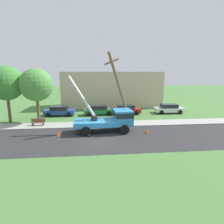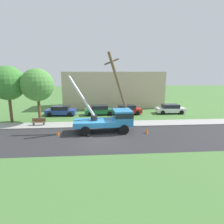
% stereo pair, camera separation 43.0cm
% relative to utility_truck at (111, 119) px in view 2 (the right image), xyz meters
% --- Properties ---
extents(ground_plane, '(120.00, 120.00, 0.00)m').
position_rel_utility_truck_xyz_m(ground_plane, '(-1.24, 9.75, -1.41)').
color(ground_plane, '#477538').
extents(road_asphalt, '(80.00, 7.58, 0.01)m').
position_rel_utility_truck_xyz_m(road_asphalt, '(-1.24, -2.25, -1.40)').
color(road_asphalt, '#2B2B2D').
rests_on(road_asphalt, ground).
extents(sidewalk_strip, '(80.00, 2.54, 0.10)m').
position_rel_utility_truck_xyz_m(sidewalk_strip, '(-1.24, 2.81, -1.36)').
color(sidewalk_strip, '#9E9E99').
rests_on(sidewalk_strip, ground).
extents(utility_truck, '(6.88, 3.21, 5.98)m').
position_rel_utility_truck_xyz_m(utility_truck, '(0.00, 0.00, 0.00)').
color(utility_truck, '#2D84C6').
rests_on(utility_truck, ground).
extents(leaning_utility_pole, '(3.48, 1.87, 8.56)m').
position_rel_utility_truck_xyz_m(leaning_utility_pole, '(1.20, 1.52, 2.97)').
color(leaning_utility_pole, brown).
rests_on(leaning_utility_pole, ground).
extents(traffic_cone_ahead, '(0.36, 0.36, 0.56)m').
position_rel_utility_truck_xyz_m(traffic_cone_ahead, '(3.77, -0.98, -1.13)').
color(traffic_cone_ahead, orange).
rests_on(traffic_cone_ahead, ground).
extents(traffic_cone_behind, '(0.36, 0.36, 0.56)m').
position_rel_utility_truck_xyz_m(traffic_cone_behind, '(-5.50, -0.80, -1.13)').
color(traffic_cone_behind, orange).
rests_on(traffic_cone_behind, ground).
extents(parked_sedan_blue, '(4.50, 2.19, 1.42)m').
position_rel_utility_truck_xyz_m(parked_sedan_blue, '(-6.85, 8.38, -0.70)').
color(parked_sedan_blue, '#263F99').
rests_on(parked_sedan_blue, ground).
extents(parked_sedan_green, '(4.53, 2.25, 1.42)m').
position_rel_utility_truck_xyz_m(parked_sedan_green, '(-1.12, 8.39, -0.70)').
color(parked_sedan_green, '#1E6638').
rests_on(parked_sedan_green, ground).
extents(parked_sedan_red, '(4.51, 2.22, 1.42)m').
position_rel_utility_truck_xyz_m(parked_sedan_red, '(3.08, 8.36, -0.70)').
color(parked_sedan_red, '#B21E1E').
rests_on(parked_sedan_red, ground).
extents(parked_sedan_white, '(4.47, 2.13, 1.42)m').
position_rel_utility_truck_xyz_m(parked_sedan_white, '(9.99, 8.53, -0.70)').
color(parked_sedan_white, silver).
rests_on(parked_sedan_white, ground).
extents(park_bench, '(1.60, 0.45, 0.90)m').
position_rel_utility_truck_xyz_m(park_bench, '(-8.47, 2.88, -0.95)').
color(park_bench, brown).
rests_on(park_bench, ground).
extents(roadside_tree_near, '(4.27, 4.27, 7.15)m').
position_rel_utility_truck_xyz_m(roadside_tree_near, '(-12.51, 4.98, 3.58)').
color(roadside_tree_near, brown).
rests_on(roadside_tree_near, ground).
extents(roadside_tree_far, '(4.08, 4.08, 6.82)m').
position_rel_utility_truck_xyz_m(roadside_tree_far, '(-8.87, 4.74, 3.35)').
color(roadside_tree_far, brown).
rests_on(roadside_tree_far, ground).
extents(lowrise_building_backdrop, '(18.00, 6.00, 6.40)m').
position_rel_utility_truck_xyz_m(lowrise_building_backdrop, '(1.63, 15.87, 1.79)').
color(lowrise_building_backdrop, '#C6B293').
rests_on(lowrise_building_backdrop, ground).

